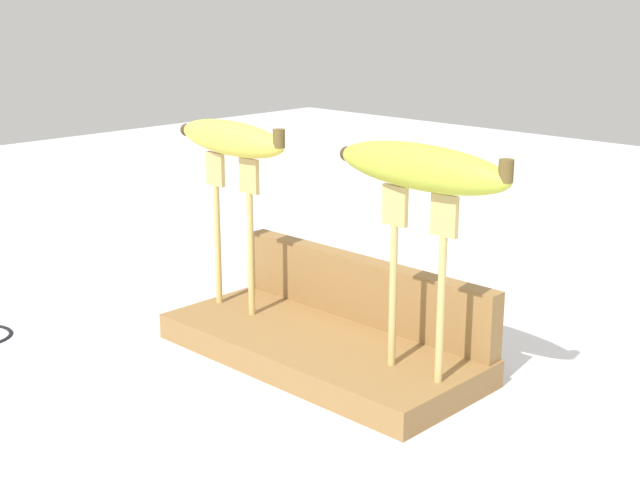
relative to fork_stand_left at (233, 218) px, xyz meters
name	(u,v)px	position (x,y,z in m)	size (l,w,h in m)	color
ground_plane	(320,361)	(0.12, 0.01, -0.13)	(3.00, 3.00, 0.00)	silver
wooden_board	(320,348)	(0.12, 0.01, -0.12)	(0.34, 0.15, 0.03)	olive
board_backstop	(363,289)	(0.12, 0.07, -0.07)	(0.33, 0.02, 0.07)	olive
fork_stand_left	(233,218)	(0.00, 0.00, 0.00)	(0.08, 0.01, 0.17)	tan
fork_stand_right	(417,265)	(0.25, 0.00, 0.00)	(0.08, 0.01, 0.17)	tan
banana_raised_left	(231,138)	(0.00, 0.00, 0.09)	(0.17, 0.05, 0.04)	#DBD147
banana_raised_right	(420,167)	(0.25, 0.00, 0.09)	(0.19, 0.05, 0.04)	#B2C138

